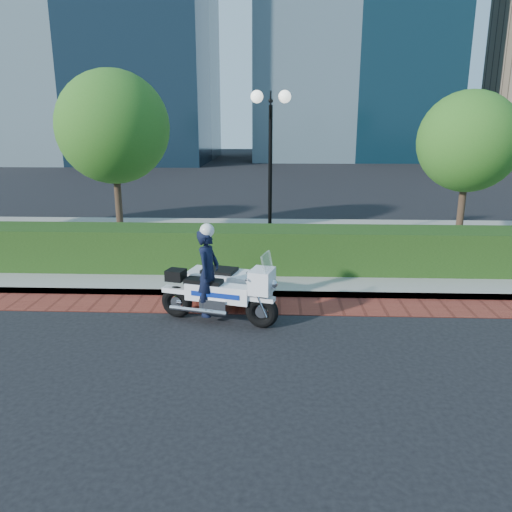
{
  "coord_description": "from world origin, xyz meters",
  "views": [
    {
      "loc": [
        1.17,
        -7.96,
        3.61
      ],
      "look_at": [
        0.77,
        1.65,
        1.0
      ],
      "focal_mm": 35.0,
      "sensor_mm": 36.0,
      "label": 1
    }
  ],
  "objects_px": {
    "tree_b": "(113,127)",
    "police_motorcycle": "(220,284)",
    "lamppost": "(270,147)",
    "tree_c": "(468,142)"
  },
  "relations": [
    {
      "from": "tree_b",
      "to": "police_motorcycle",
      "type": "bearing_deg",
      "value": -56.88
    },
    {
      "from": "lamppost",
      "to": "tree_c",
      "type": "distance_m",
      "value": 5.65
    },
    {
      "from": "tree_c",
      "to": "police_motorcycle",
      "type": "relative_size",
      "value": 1.91
    },
    {
      "from": "lamppost",
      "to": "tree_b",
      "type": "distance_m",
      "value": 4.71
    },
    {
      "from": "tree_b",
      "to": "tree_c",
      "type": "xyz_separation_m",
      "value": [
        10.0,
        -0.0,
        -0.39
      ]
    },
    {
      "from": "lamppost",
      "to": "tree_c",
      "type": "bearing_deg",
      "value": 13.3
    },
    {
      "from": "tree_c",
      "to": "police_motorcycle",
      "type": "distance_m",
      "value": 8.79
    },
    {
      "from": "tree_c",
      "to": "lamppost",
      "type": "bearing_deg",
      "value": -166.7
    },
    {
      "from": "tree_b",
      "to": "police_motorcycle",
      "type": "distance_m",
      "value": 7.19
    },
    {
      "from": "lamppost",
      "to": "police_motorcycle",
      "type": "distance_m",
      "value": 4.92
    }
  ]
}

